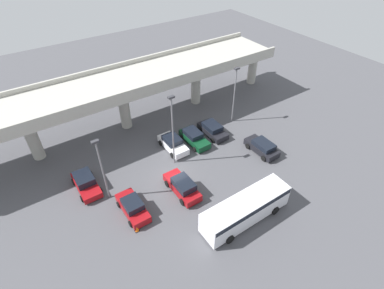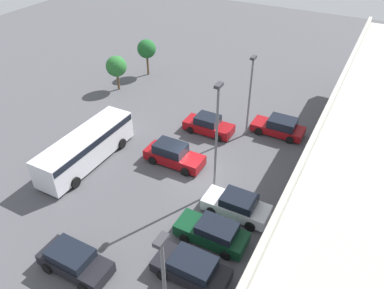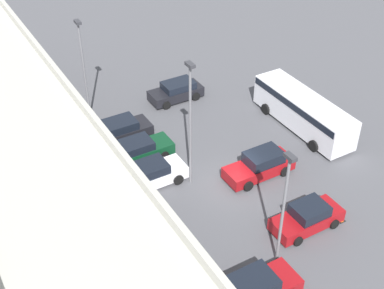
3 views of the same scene
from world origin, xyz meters
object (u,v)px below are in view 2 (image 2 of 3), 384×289
parked_car_4 (213,232)px  traffic_cone (191,120)px  shuttle_bus (86,146)px  lamp_post_by_overpass (250,91)px  tree_front_centre (116,66)px  parked_car_0 (279,127)px  parked_car_3 (237,206)px  parked_car_6 (74,261)px  parked_car_5 (192,268)px  parked_car_2 (173,155)px  tree_front_left (147,49)px  lamp_post_near_aisle (216,135)px  parked_car_1 (208,125)px

parked_car_4 → traffic_cone: size_ratio=6.47×
shuttle_bus → lamp_post_by_overpass: (-9.61, 9.68, 2.80)m
shuttle_bus → tree_front_centre: (-11.41, -5.66, 1.10)m
lamp_post_by_overpass → traffic_cone: 6.62m
parked_car_0 → parked_car_3: (10.84, 0.46, 0.01)m
parked_car_6 → lamp_post_by_overpass: lamp_post_by_overpass is taller
parked_car_4 → lamp_post_by_overpass: bearing=-78.2°
parked_car_0 → traffic_cone: parked_car_0 is taller
parked_car_5 → traffic_cone: parked_car_5 is taller
parked_car_0 → parked_car_6: size_ratio=1.05×
shuttle_bus → parked_car_2: bearing=116.7°
tree_front_left → lamp_post_by_overpass: bearing=66.2°
parked_car_4 → lamp_post_near_aisle: (-3.97, -1.78, 4.32)m
parked_car_0 → parked_car_6: bearing=72.7°
parked_car_4 → lamp_post_by_overpass: size_ratio=0.62×
lamp_post_near_aisle → parked_car_0: bearing=169.7°
parked_car_6 → lamp_post_by_overpass: bearing=78.8°
lamp_post_by_overpass → parked_car_6: bearing=-11.2°
tree_front_left → parked_car_0: bearing=73.7°
parked_car_3 → parked_car_0: bearing=-87.6°
lamp_post_near_aisle → shuttle_bus: bearing=-82.4°
parked_car_1 → parked_car_5: parked_car_1 is taller
tree_front_left → traffic_cone: (7.01, 9.39, -2.72)m
parked_car_2 → parked_car_6: (11.29, 0.08, -0.07)m
parked_car_0 → parked_car_3: 10.85m
parked_car_0 → tree_front_left: size_ratio=1.10×
parked_car_3 → parked_car_6: parked_car_3 is taller
traffic_cone → lamp_post_near_aisle: bearing=38.1°
parked_car_1 → parked_car_6: parked_car_1 is taller
shuttle_bus → tree_front_left: bearing=-162.9°
parked_car_5 → parked_car_6: (2.75, -6.14, 0.03)m
parked_car_0 → tree_front_centre: tree_front_centre is taller
parked_car_4 → parked_car_6: size_ratio=1.04×
parked_car_1 → tree_front_centre: size_ratio=1.18×
parked_car_6 → parked_car_5: bearing=24.2°
lamp_post_near_aisle → traffic_cone: (-7.66, -6.01, -4.71)m
parked_car_4 → parked_car_6: parked_car_6 is taller
parked_car_1 → parked_car_3: 10.18m
parked_car_2 → lamp_post_by_overpass: size_ratio=0.65×
parked_car_1 → lamp_post_by_overpass: lamp_post_by_overpass is taller
parked_car_3 → tree_front_centre: (-11.17, -18.31, 1.87)m
parked_car_5 → tree_front_centre: (-16.89, -17.97, 1.92)m
lamp_post_by_overpass → parked_car_5: bearing=9.9°
parked_car_3 → shuttle_bus: size_ratio=0.50×
shuttle_bus → lamp_post_near_aisle: 11.10m
parked_car_2 → tree_front_left: bearing=130.3°
parked_car_2 → tree_front_centre: size_ratio=1.28×
tree_front_centre → traffic_cone: size_ratio=5.32×
tree_front_centre → tree_front_left: bearing=171.5°
lamp_post_near_aisle → tree_front_left: lamp_post_near_aisle is taller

